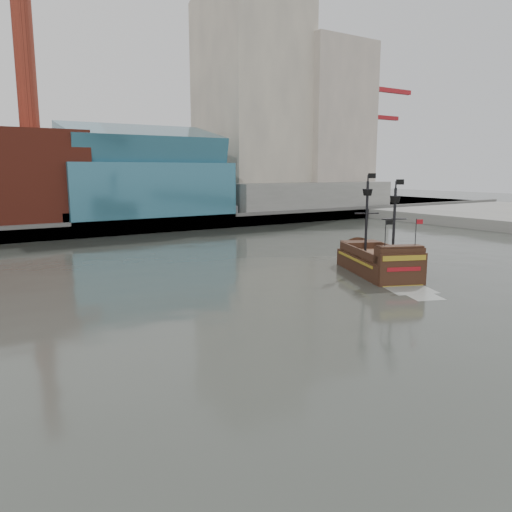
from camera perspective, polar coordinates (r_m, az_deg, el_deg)
ground at (r=31.71m, az=16.63°, el=-10.51°), size 400.00×400.00×0.00m
promenade_far at (r=113.79m, az=-21.23°, el=4.24°), size 220.00×60.00×2.00m
seawall at (r=85.22m, az=-17.13°, el=3.01°), size 220.00×1.00×2.60m
skyline at (r=108.22m, az=-18.38°, el=16.67°), size 149.00×45.00×62.00m
crane_a at (r=143.50m, az=12.53°, el=12.94°), size 22.50×4.00×32.25m
crane_b at (r=157.19m, az=12.35°, el=11.37°), size 19.10×4.00×26.25m
pirate_ship at (r=53.76m, az=13.78°, el=-0.93°), size 9.86×15.51×11.19m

